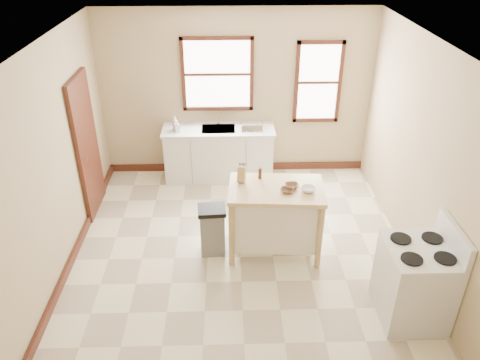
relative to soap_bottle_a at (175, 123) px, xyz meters
name	(u,v)px	position (x,y,z in m)	size (l,w,h in m)	color
floor	(240,257)	(1.01, -2.18, -1.04)	(5.00, 5.00, 0.00)	#F5EBC2
ceiling	(240,47)	(1.01, -2.18, 1.76)	(5.00, 5.00, 0.00)	white
wall_back	(236,95)	(1.01, 0.32, 0.36)	(4.50, 0.04, 2.80)	tan
wall_left	(51,167)	(-1.24, -2.18, 0.36)	(0.04, 5.00, 2.80)	tan
wall_right	(426,163)	(3.26, -2.18, 0.36)	(0.04, 5.00, 2.80)	tan
window_main	(217,74)	(0.71, 0.30, 0.71)	(1.17, 0.06, 1.22)	black
window_side	(318,83)	(2.36, 0.30, 0.56)	(0.77, 0.06, 1.37)	black
door_left	(87,146)	(-1.20, -0.88, 0.01)	(0.06, 0.90, 2.10)	black
baseboard_back	(236,167)	(1.01, 0.29, -0.98)	(4.50, 0.04, 0.12)	black
baseboard_left	(73,256)	(-1.21, -2.18, -0.98)	(0.04, 5.00, 0.12)	black
sink_counter	(219,153)	(0.71, 0.02, -0.58)	(1.86, 0.62, 0.92)	silver
faucet	(218,118)	(0.71, 0.20, -0.01)	(0.03, 0.03, 0.22)	silver
soap_bottle_a	(175,123)	(0.00, 0.00, 0.00)	(0.09, 0.09, 0.23)	#B2B2B2
soap_bottle_b	(177,126)	(0.04, -0.07, -0.02)	(0.08, 0.09, 0.19)	#B2B2B2
dish_rack	(252,127)	(1.26, -0.03, -0.07)	(0.37, 0.27, 0.09)	silver
kitchen_island	(275,220)	(1.47, -2.04, -0.54)	(1.21, 0.77, 0.99)	#E9D189
knife_block	(242,175)	(1.03, -1.86, 0.05)	(0.10, 0.10, 0.20)	#DEBE74
pepper_grinder	(260,173)	(1.27, -1.79, 0.03)	(0.04, 0.04, 0.15)	#482613
bowl_a	(287,190)	(1.59, -2.14, -0.03)	(0.16, 0.16, 0.04)	brown
bowl_b	(292,186)	(1.67, -2.03, -0.02)	(0.17, 0.17, 0.04)	brown
bowl_c	(308,189)	(1.86, -2.13, -0.02)	(0.18, 0.18, 0.06)	white
trash_bin	(212,230)	(0.64, -2.04, -0.69)	(0.36, 0.30, 0.70)	slate
gas_stove	(416,273)	(2.90, -3.25, -0.43)	(0.75, 0.76, 1.20)	silver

